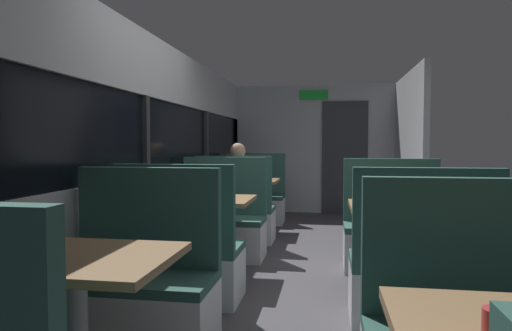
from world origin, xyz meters
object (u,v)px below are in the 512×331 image
object	(u,v)px
dining_table_rear_aisle	(404,217)
seated_passenger	(237,199)
bench_far_window_facing_entry	(254,202)
coffee_cup_primary	(496,326)
bench_far_window_facing_end	(236,216)
bench_mid_window_facing_end	(181,260)
coffee_cup_secondary	(425,199)
dining_table_mid_window	(204,209)
dining_table_far_window	(246,187)
bench_near_window_facing_entry	(139,293)
bench_mid_window_facing_entry	(222,227)
dining_table_near_window	(76,276)
bench_rear_aisle_facing_end	(421,278)
bench_rear_aisle_facing_entry	(392,237)

from	to	relation	value
dining_table_rear_aisle	seated_passenger	distance (m)	2.52
bench_far_window_facing_entry	coffee_cup_primary	distance (m)	6.00
bench_far_window_facing_entry	seated_passenger	xyz separation A→B (m)	(0.00, -1.33, 0.21)
bench_far_window_facing_end	bench_far_window_facing_entry	bearing A→B (deg)	90.00
bench_mid_window_facing_end	seated_passenger	xyz separation A→B (m)	(0.00, 2.27, 0.21)
bench_far_window_facing_entry	coffee_cup_secondary	distance (m)	3.64
dining_table_mid_window	dining_table_far_window	size ratio (longest dim) A/B	1.00
bench_far_window_facing_end	bench_far_window_facing_entry	distance (m)	1.40
bench_mid_window_facing_end	dining_table_far_window	world-z (taller)	bench_mid_window_facing_end
bench_mid_window_facing_end	seated_passenger	size ratio (longest dim) A/B	0.87
coffee_cup_primary	dining_table_mid_window	bearing A→B (deg)	118.89
bench_mid_window_facing_end	seated_passenger	bearing A→B (deg)	90.00
bench_near_window_facing_entry	seated_passenger	xyz separation A→B (m)	(0.00, 3.06, 0.21)
bench_mid_window_facing_entry	bench_far_window_facing_end	xyz separation A→B (m)	(0.00, 0.79, 0.00)
bench_far_window_facing_end	dining_table_far_window	bearing A→B (deg)	90.00
bench_mid_window_facing_end	bench_mid_window_facing_entry	distance (m)	1.40
bench_near_window_facing_entry	bench_mid_window_facing_end	xyz separation A→B (m)	(0.00, 0.79, 0.00)
dining_table_rear_aisle	seated_passenger	bearing A→B (deg)	135.38
dining_table_mid_window	bench_mid_window_facing_entry	world-z (taller)	bench_mid_window_facing_entry
bench_mid_window_facing_end	bench_far_window_facing_entry	distance (m)	3.59
dining_table_far_window	bench_far_window_facing_end	bearing A→B (deg)	-90.00
coffee_cup_primary	coffee_cup_secondary	size ratio (longest dim) A/B	1.00
dining_table_near_window	bench_mid_window_facing_end	world-z (taller)	bench_mid_window_facing_end
dining_table_far_window	bench_far_window_facing_entry	size ratio (longest dim) A/B	0.82
bench_rear_aisle_facing_end	coffee_cup_primary	xyz separation A→B (m)	(-0.20, -1.98, 0.46)
dining_table_near_window	bench_far_window_facing_end	bearing A→B (deg)	90.00
coffee_cup_primary	bench_mid_window_facing_end	bearing A→B (deg)	126.10
dining_table_near_window	dining_table_rear_aisle	world-z (taller)	same
dining_table_near_window	bench_rear_aisle_facing_end	world-z (taller)	bench_rear_aisle_facing_end
bench_near_window_facing_entry	dining_table_far_window	distance (m)	3.70
bench_far_window_facing_entry	seated_passenger	bearing A→B (deg)	-90.00
bench_near_window_facing_entry	bench_rear_aisle_facing_end	xyz separation A→B (m)	(1.79, 0.59, 0.00)
dining_table_far_window	coffee_cup_primary	distance (m)	5.31
dining_table_rear_aisle	bench_rear_aisle_facing_entry	world-z (taller)	bench_rear_aisle_facing_entry
coffee_cup_secondary	dining_table_rear_aisle	bearing A→B (deg)	-161.01
dining_table_far_window	seated_passenger	distance (m)	0.64
coffee_cup_primary	coffee_cup_secondary	xyz separation A→B (m)	(0.38, 2.74, 0.00)
dining_table_mid_window	coffee_cup_secondary	world-z (taller)	coffee_cup_secondary
dining_table_far_window	bench_rear_aisle_facing_end	world-z (taller)	bench_rear_aisle_facing_end
dining_table_near_window	bench_rear_aisle_facing_end	size ratio (longest dim) A/B	0.82
bench_near_window_facing_entry	bench_rear_aisle_facing_entry	xyz separation A→B (m)	(1.79, 1.99, 0.00)
bench_rear_aisle_facing_entry	bench_far_window_facing_entry	bearing A→B (deg)	126.79
dining_table_near_window	bench_near_window_facing_entry	size ratio (longest dim) A/B	0.82
coffee_cup_secondary	dining_table_far_window	bearing A→B (deg)	130.15
bench_near_window_facing_entry	coffee_cup_secondary	world-z (taller)	bench_near_window_facing_entry
bench_far_window_facing_entry	seated_passenger	size ratio (longest dim) A/B	0.87
bench_far_window_facing_end	bench_rear_aisle_facing_end	distance (m)	2.99
bench_mid_window_facing_entry	bench_rear_aisle_facing_end	world-z (taller)	same
bench_near_window_facing_entry	dining_table_mid_window	distance (m)	1.53
dining_table_rear_aisle	seated_passenger	size ratio (longest dim) A/B	0.71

